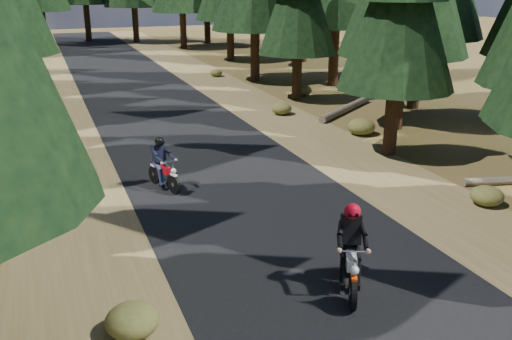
{
  "coord_description": "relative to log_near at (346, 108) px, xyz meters",
  "views": [
    {
      "loc": [
        -4.95,
        -11.43,
        5.81
      ],
      "look_at": [
        0.0,
        1.5,
        1.1
      ],
      "focal_mm": 40.0,
      "sensor_mm": 36.0,
      "label": 1
    }
  ],
  "objects": [
    {
      "name": "log_near",
      "position": [
        0.0,
        0.0,
        0.0
      ],
      "size": [
        4.23,
        3.36,
        0.32
      ],
      "primitive_type": "cylinder",
      "rotation": [
        0.0,
        1.57,
        0.66
      ],
      "color": "#4C4233",
      "rests_on": "ground"
    },
    {
      "name": "shoulder_l",
      "position": [
        -12.49,
        -5.69,
        -0.16
      ],
      "size": [
        3.2,
        100.0,
        0.01
      ],
      "primitive_type": "cube",
      "color": "brown",
      "rests_on": "ground"
    },
    {
      "name": "ground",
      "position": [
        -7.89,
        -10.69,
        -0.16
      ],
      "size": [
        120.0,
        120.0,
        0.0
      ],
      "primitive_type": "plane",
      "color": "#4D3B1B",
      "rests_on": "ground"
    },
    {
      "name": "rider_follow",
      "position": [
        -9.8,
        -6.79,
        0.35
      ],
      "size": [
        1.01,
        1.76,
        1.5
      ],
      "rotation": [
        0.0,
        0.0,
        3.46
      ],
      "color": "maroon",
      "rests_on": "road"
    },
    {
      "name": "road",
      "position": [
        -7.89,
        -5.69,
        -0.15
      ],
      "size": [
        6.0,
        100.0,
        0.01
      ],
      "primitive_type": "cube",
      "color": "black",
      "rests_on": "ground"
    },
    {
      "name": "shoulder_r",
      "position": [
        -3.29,
        -5.69,
        -0.16
      ],
      "size": [
        3.2,
        100.0,
        0.01
      ],
      "primitive_type": "cube",
      "color": "brown",
      "rests_on": "ground"
    },
    {
      "name": "understory_shrubs",
      "position": [
        -7.06,
        -3.53,
        0.11
      ],
      "size": [
        16.2,
        31.53,
        0.64
      ],
      "color": "#474C1E",
      "rests_on": "ground"
    },
    {
      "name": "rider_lead",
      "position": [
        -7.65,
        -13.65,
        0.43
      ],
      "size": [
        1.36,
        2.03,
        1.75
      ],
      "rotation": [
        0.0,
        0.0,
        2.71
      ],
      "color": "beige",
      "rests_on": "road"
    }
  ]
}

